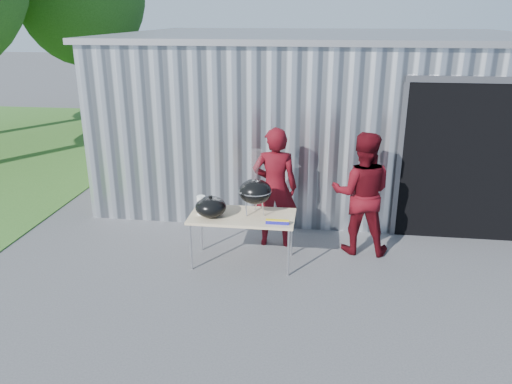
# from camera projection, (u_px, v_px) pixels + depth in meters

# --- Properties ---
(ground) EXTENTS (80.00, 80.00, 0.00)m
(ground) POSITION_uv_depth(u_px,v_px,m) (256.00, 275.00, 7.00)
(ground) COLOR #444446
(building) EXTENTS (8.20, 6.20, 3.10)m
(building) POSITION_uv_depth(u_px,v_px,m) (327.00, 109.00, 10.65)
(building) COLOR silver
(building) RESTS_ON ground
(folding_table) EXTENTS (1.50, 0.75, 0.75)m
(folding_table) POSITION_uv_depth(u_px,v_px,m) (242.00, 218.00, 7.13)
(folding_table) COLOR tan
(folding_table) RESTS_ON ground
(kettle_grill) EXTENTS (0.47, 0.47, 0.95)m
(kettle_grill) POSITION_uv_depth(u_px,v_px,m) (255.00, 187.00, 7.02)
(kettle_grill) COLOR black
(kettle_grill) RESTS_ON folding_table
(grill_lid) EXTENTS (0.44, 0.44, 0.32)m
(grill_lid) POSITION_uv_depth(u_px,v_px,m) (211.00, 207.00, 7.03)
(grill_lid) COLOR black
(grill_lid) RESTS_ON folding_table
(paper_towels) EXTENTS (0.12, 0.12, 0.28)m
(paper_towels) POSITION_uv_depth(u_px,v_px,m) (201.00, 205.00, 7.10)
(paper_towels) COLOR white
(paper_towels) RESTS_ON folding_table
(white_tub) EXTENTS (0.20, 0.15, 0.10)m
(white_tub) POSITION_uv_depth(u_px,v_px,m) (208.00, 205.00, 7.36)
(white_tub) COLOR white
(white_tub) RESTS_ON folding_table
(foil_box) EXTENTS (0.32, 0.05, 0.06)m
(foil_box) POSITION_uv_depth(u_px,v_px,m) (277.00, 222.00, 6.81)
(foil_box) COLOR navy
(foil_box) RESTS_ON folding_table
(person_cook) EXTENTS (0.71, 0.49, 1.89)m
(person_cook) POSITION_uv_depth(u_px,v_px,m) (275.00, 188.00, 7.65)
(person_cook) COLOR #47070E
(person_cook) RESTS_ON ground
(person_bystander) EXTENTS (0.94, 0.75, 1.87)m
(person_bystander) POSITION_uv_depth(u_px,v_px,m) (361.00, 193.00, 7.44)
(person_bystander) COLOR #47070E
(person_bystander) RESTS_ON ground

